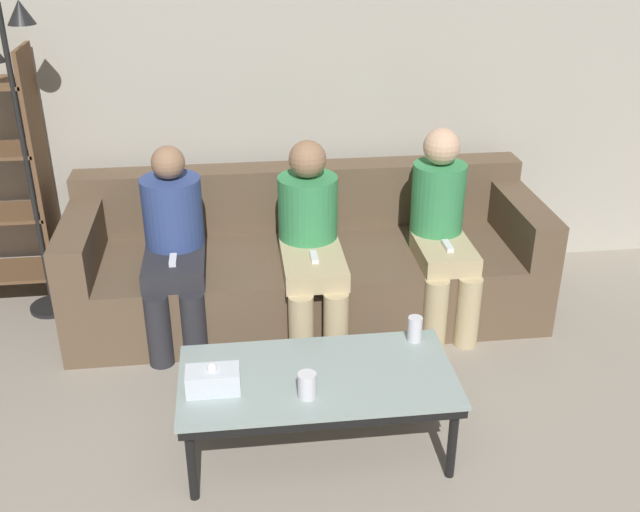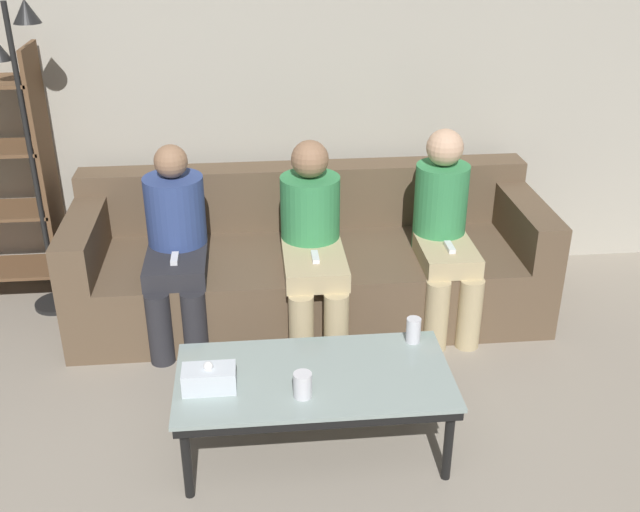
% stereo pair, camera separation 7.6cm
% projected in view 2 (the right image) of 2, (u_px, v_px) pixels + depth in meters
% --- Properties ---
extents(wall_back, '(12.00, 0.06, 2.60)m').
position_uv_depth(wall_back, '(300.00, 68.00, 4.37)').
color(wall_back, '#B7B2A3').
rests_on(wall_back, ground_plane).
extents(couch, '(2.64, 0.91, 0.78)m').
position_uv_depth(couch, '(309.00, 263.00, 4.35)').
color(couch, brown).
rests_on(couch, ground_plane).
extents(coffee_table, '(1.17, 0.59, 0.39)m').
position_uv_depth(coffee_table, '(314.00, 382.00, 3.19)').
color(coffee_table, '#8C9E99').
rests_on(coffee_table, ground_plane).
extents(cup_near_left, '(0.07, 0.07, 0.12)m').
position_uv_depth(cup_near_left, '(413.00, 330.00, 3.38)').
color(cup_near_left, silver).
rests_on(cup_near_left, coffee_table).
extents(cup_near_right, '(0.08, 0.08, 0.11)m').
position_uv_depth(cup_near_right, '(303.00, 385.00, 3.02)').
color(cup_near_right, silver).
rests_on(cup_near_right, coffee_table).
extents(tissue_box, '(0.22, 0.12, 0.13)m').
position_uv_depth(tissue_box, '(209.00, 378.00, 3.06)').
color(tissue_box, silver).
rests_on(tissue_box, coffee_table).
extents(standing_lamp, '(0.31, 0.26, 1.75)m').
position_uv_depth(standing_lamp, '(30.00, 130.00, 4.01)').
color(standing_lamp, black).
rests_on(standing_lamp, ground_plane).
extents(seated_person_left_end, '(0.32, 0.63, 1.06)m').
position_uv_depth(seated_person_left_end, '(176.00, 240.00, 3.98)').
color(seated_person_left_end, '#28282D').
rests_on(seated_person_left_end, ground_plane).
extents(seated_person_mid_left, '(0.33, 0.72, 1.06)m').
position_uv_depth(seated_person_mid_left, '(312.00, 237.00, 4.02)').
color(seated_person_mid_left, tan).
rests_on(seated_person_mid_left, ground_plane).
extents(seated_person_mid_right, '(0.31, 0.62, 1.10)m').
position_uv_depth(seated_person_mid_right, '(444.00, 227.00, 4.10)').
color(seated_person_mid_right, tan).
rests_on(seated_person_mid_right, ground_plane).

